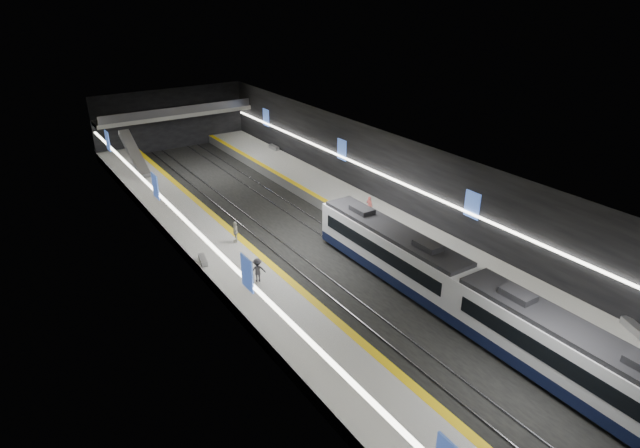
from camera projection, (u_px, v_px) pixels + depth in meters
ground at (314, 248)px, 45.58m from camera, size 70.00×70.00×0.00m
ceiling at (313, 158)px, 42.23m from camera, size 20.00×70.00×0.04m
wall_left at (198, 233)px, 38.94m from camera, size 0.04×70.00×8.00m
wall_right at (405, 181)px, 48.87m from camera, size 0.04×70.00×8.00m
wall_back at (171, 119)px, 70.52m from camera, size 20.00×0.04×8.00m
platform_left at (233, 266)px, 41.65m from camera, size 5.00×70.00×1.00m
tile_surface_left at (232, 260)px, 41.43m from camera, size 5.00×70.00×0.02m
tactile_strip_left at (258, 253)px, 42.52m from camera, size 0.60×70.00×0.02m
platform_right at (382, 222)px, 49.10m from camera, size 5.00×70.00×1.00m
tile_surface_right at (383, 217)px, 48.88m from camera, size 5.00×70.00×0.02m
tactile_strip_right at (363, 223)px, 47.79m from camera, size 0.60×70.00×0.02m
rails at (314, 247)px, 45.56m from camera, size 6.52×70.00×0.12m
train at (466, 294)px, 34.84m from camera, size 2.69×30.04×3.60m
ad_posters at (307, 195)px, 44.46m from camera, size 19.94×53.50×2.20m
cove_light_left at (201, 235)px, 39.12m from camera, size 0.25×68.60×0.12m
cove_light_right at (404, 184)px, 48.86m from camera, size 0.25×68.60×0.12m
mezzanine_bridge at (176, 114)px, 68.51m from camera, size 20.00×3.00×1.50m
escalator at (134, 153)px, 60.41m from camera, size 1.20×7.50×3.92m
bench_left_far at (203, 260)px, 41.10m from camera, size 0.80×1.73×0.41m
bench_right_near at (635, 328)px, 32.99m from camera, size 1.37×2.11×0.50m
bench_right_far at (274, 147)px, 68.29m from camera, size 0.56×1.92×0.47m
passenger_right_a at (369, 206)px, 49.17m from camera, size 0.64×0.75×1.75m
passenger_left_a at (235, 232)px, 43.98m from camera, size 0.84×1.17×1.84m
passenger_left_b at (258, 270)px, 38.22m from camera, size 1.32×0.97×1.83m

